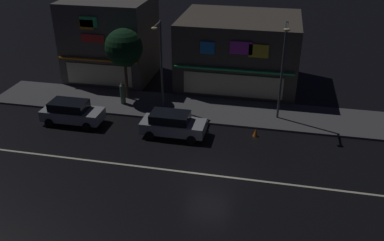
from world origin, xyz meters
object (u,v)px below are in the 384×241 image
at_px(streetlamp_mid, 283,64).
at_px(pedestrian_on_sidewalk, 123,94).
at_px(streetlamp_west, 160,58).
at_px(traffic_cone, 256,132).
at_px(parked_car_near_kerb, 172,124).
at_px(parked_car_trailing, 72,112).

bearing_deg(streetlamp_mid, pedestrian_on_sidewalk, 179.10).
height_order(streetlamp_west, traffic_cone, streetlamp_west).
xyz_separation_m(pedestrian_on_sidewalk, parked_car_near_kerb, (4.96, -3.88, -0.06)).
bearing_deg(pedestrian_on_sidewalk, parked_car_trailing, -95.74).
xyz_separation_m(parked_car_near_kerb, traffic_cone, (5.52, 1.05, -0.59)).
height_order(streetlamp_west, parked_car_near_kerb, streetlamp_west).
distance_m(streetlamp_west, streetlamp_mid, 8.66).
bearing_deg(streetlamp_mid, streetlamp_west, 179.70).
distance_m(pedestrian_on_sidewalk, parked_car_near_kerb, 6.30).
distance_m(streetlamp_mid, pedestrian_on_sidewalk, 12.31).
height_order(parked_car_near_kerb, traffic_cone, parked_car_near_kerb).
distance_m(streetlamp_west, traffic_cone, 8.65).
height_order(streetlamp_mid, traffic_cone, streetlamp_mid).
relative_size(parked_car_near_kerb, parked_car_trailing, 1.00).
bearing_deg(traffic_cone, streetlamp_mid, 62.60).
bearing_deg(parked_car_trailing, pedestrian_on_sidewalk, -124.83).
distance_m(streetlamp_mid, parked_car_near_kerb, 8.53).
height_order(streetlamp_mid, parked_car_trailing, streetlamp_mid).
relative_size(pedestrian_on_sidewalk, parked_car_trailing, 0.40).
bearing_deg(streetlamp_mid, parked_car_near_kerb, -151.77).
bearing_deg(streetlamp_mid, parked_car_trailing, -166.64).
height_order(streetlamp_west, pedestrian_on_sidewalk, streetlamp_west).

